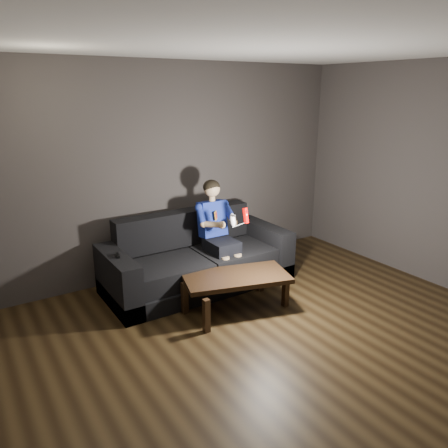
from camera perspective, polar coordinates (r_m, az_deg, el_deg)
floor at (r=4.24m, az=10.08°, el=-16.74°), size 5.00×5.00×0.00m
back_wall at (r=5.69m, az=-6.50°, el=6.97°), size 5.00×0.04×2.70m
ceiling at (r=3.55m, az=12.52°, el=22.49°), size 5.00×5.00×0.02m
sofa at (r=5.44m, az=-3.52°, el=-5.12°), size 2.28×0.99×0.88m
child at (r=5.35m, az=-0.89°, el=-0.06°), size 0.49×0.61×1.21m
wii_remote_red at (r=4.97m, az=2.86°, el=1.11°), size 0.06×0.07×0.18m
nunchuk_white at (r=4.88m, az=1.14°, el=0.51°), size 0.07×0.10×0.16m
wii_remote_black at (r=4.86m, az=-13.75°, el=-3.99°), size 0.06×0.14×0.03m
coffee_table at (r=4.81m, az=1.59°, el=-7.30°), size 1.25×0.86×0.41m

